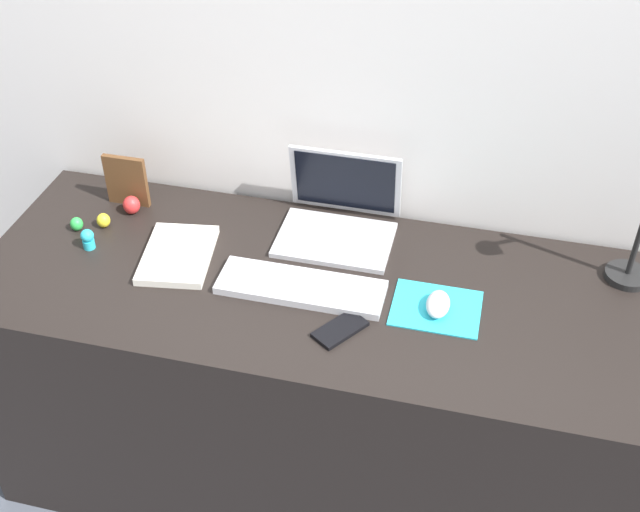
# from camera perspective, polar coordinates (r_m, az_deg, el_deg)

# --- Properties ---
(ground_plane) EXTENTS (6.00, 6.00, 0.00)m
(ground_plane) POSITION_cam_1_polar(r_m,az_deg,el_deg) (2.52, 0.06, -14.96)
(ground_plane) COLOR #474C56
(back_wall) EXTENTS (2.95, 0.05, 1.41)m
(back_wall) POSITION_cam_1_polar(r_m,az_deg,el_deg) (2.28, 2.28, 3.15)
(back_wall) COLOR silver
(back_wall) RESTS_ON ground_plane
(desk) EXTENTS (1.75, 0.66, 0.74)m
(desk) POSITION_cam_1_polar(r_m,az_deg,el_deg) (2.23, 0.06, -9.29)
(desk) COLOR black
(desk) RESTS_ON ground_plane
(laptop) EXTENTS (0.30, 0.25, 0.21)m
(laptop) POSITION_cam_1_polar(r_m,az_deg,el_deg) (2.12, 1.40, 3.04)
(laptop) COLOR silver
(laptop) RESTS_ON desk
(keyboard) EXTENTS (0.41, 0.13, 0.02)m
(keyboard) POSITION_cam_1_polar(r_m,az_deg,el_deg) (1.95, -1.36, -2.24)
(keyboard) COLOR silver
(keyboard) RESTS_ON desk
(mousepad) EXTENTS (0.21, 0.17, 0.00)m
(mousepad) POSITION_cam_1_polar(r_m,az_deg,el_deg) (1.93, 8.28, -3.70)
(mousepad) COLOR #28B7CC
(mousepad) RESTS_ON desk
(mouse) EXTENTS (0.06, 0.10, 0.03)m
(mouse) POSITION_cam_1_polar(r_m,az_deg,el_deg) (1.91, 8.41, -3.42)
(mouse) COLOR silver
(mouse) RESTS_ON mousepad
(cell_phone) EXTENTS (0.13, 0.14, 0.01)m
(cell_phone) POSITION_cam_1_polar(r_m,az_deg,el_deg) (1.85, 1.44, -5.25)
(cell_phone) COLOR black
(cell_phone) RESTS_ON desk
(notebook_pad) EXTENTS (0.20, 0.26, 0.02)m
(notebook_pad) POSITION_cam_1_polar(r_m,az_deg,el_deg) (2.08, -10.09, 0.09)
(notebook_pad) COLOR silver
(notebook_pad) RESTS_ON desk
(picture_frame) EXTENTS (0.12, 0.02, 0.15)m
(picture_frame) POSITION_cam_1_polar(r_m,az_deg,el_deg) (2.28, -13.64, 5.23)
(picture_frame) COLOR brown
(picture_frame) RESTS_ON desk
(toy_figurine_red) EXTENTS (0.05, 0.05, 0.05)m
(toy_figurine_red) POSITION_cam_1_polar(r_m,az_deg,el_deg) (2.26, -13.29, 3.57)
(toy_figurine_red) COLOR red
(toy_figurine_red) RESTS_ON desk
(toy_figurine_cyan) EXTENTS (0.03, 0.03, 0.06)m
(toy_figurine_cyan) POSITION_cam_1_polar(r_m,az_deg,el_deg) (2.16, -16.22, 1.20)
(toy_figurine_cyan) COLOR #28B7CC
(toy_figurine_cyan) RESTS_ON desk
(toy_figurine_yellow) EXTENTS (0.04, 0.04, 0.04)m
(toy_figurine_yellow) POSITION_cam_1_polar(r_m,az_deg,el_deg) (2.23, -15.18, 2.47)
(toy_figurine_yellow) COLOR yellow
(toy_figurine_yellow) RESTS_ON desk
(toy_figurine_green) EXTENTS (0.03, 0.03, 0.04)m
(toy_figurine_green) POSITION_cam_1_polar(r_m,az_deg,el_deg) (2.24, -16.96, 2.20)
(toy_figurine_green) COLOR green
(toy_figurine_green) RESTS_ON desk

